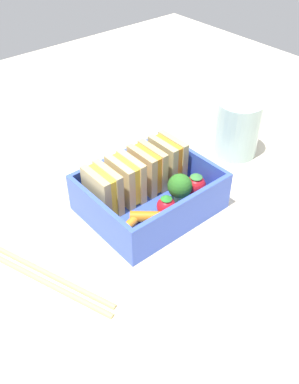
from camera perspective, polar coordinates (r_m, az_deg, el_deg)
name	(u,v)px	position (r cm, az deg, el deg)	size (l,w,h in cm)	color
ground_plane	(149,213)	(57.99, 0.00, -2.83)	(120.00, 120.00, 2.00)	beige
bento_tray	(149,204)	(56.93, 0.00, -1.64)	(16.38, 13.41, 1.20)	blue
bento_rim	(149,188)	(55.17, 0.00, 0.52)	(16.38, 13.41, 4.29)	blue
sandwich_left	(103,191)	(53.79, -6.26, 0.16)	(2.82, 5.22, 5.89)	tan
sandwich_center_left	(126,179)	(55.40, -3.19, 1.69)	(2.82, 5.22, 5.89)	#DDC07F
sandwich_center	(147,169)	(57.20, -0.29, 3.13)	(2.82, 5.22, 5.89)	tan
sandwich_center_right	(168,159)	(59.17, 2.42, 4.48)	(2.82, 5.22, 5.89)	tan
carrot_stick_far_left	(127,226)	(52.22, -2.99, -4.59)	(1.08, 1.08, 4.94)	orange
carrot_stick_left	(148,217)	(53.21, -0.19, -3.30)	(1.37, 1.37, 4.50)	orange
strawberry_far_left	(168,205)	(53.94, 2.43, -1.69)	(2.45, 2.45, 3.05)	red
broccoli_floret	(180,187)	(55.23, 4.06, 0.70)	(3.25, 3.25, 4.08)	#86CB6B
strawberry_left	(196,184)	(57.19, 6.18, 1.02)	(2.72, 2.72, 3.32)	red
chopstick_pair	(37,272)	(50.65, -14.72, -10.32)	(8.71, 20.34, 0.70)	tan
drinking_glass	(237,128)	(66.96, 11.62, 8.34)	(6.73, 6.73, 8.64)	silver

